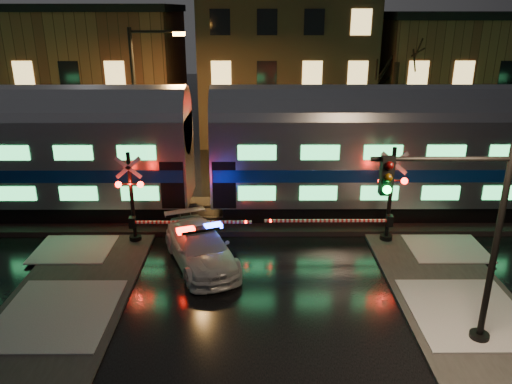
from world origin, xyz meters
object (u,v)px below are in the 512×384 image
crossing_signal_right (381,205)px  streetlight (141,100)px  crossing_signal_left (141,208)px  traffic_light (462,245)px  police_car (200,247)px

crossing_signal_right → streetlight: bearing=148.6°
crossing_signal_right → crossing_signal_left: (-9.78, -0.00, -0.09)m
crossing_signal_left → traffic_light: size_ratio=0.92×
streetlight → crossing_signal_left: bearing=-80.1°
crossing_signal_left → police_car: bearing=-35.1°
police_car → streetlight: size_ratio=0.63×
crossing_signal_right → streetlight: 13.21m
crossing_signal_left → streetlight: streetlight is taller
crossing_signal_right → streetlight: streetlight is taller
streetlight → crossing_signal_right: bearing=-31.4°
traffic_light → streetlight: streetlight is taller
traffic_light → police_car: bearing=133.8°
traffic_light → streetlight: size_ratio=0.72×
police_car → traffic_light: traffic_light is taller
crossing_signal_right → traffic_light: 6.84m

